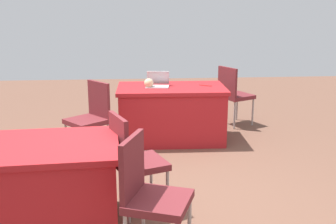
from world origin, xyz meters
TOP-DOWN VIEW (x-y plane):
  - ground_plane at (0.00, 0.00)m, footprint 14.40×14.40m
  - table_foreground at (-0.32, -2.11)m, footprint 1.52×0.91m
  - table_mid_left at (1.15, 0.27)m, footprint 1.72×1.03m
  - chair_near_front at (-1.37, -2.78)m, footprint 0.59×0.59m
  - chair_tucked_left at (0.21, -0.02)m, footprint 0.57×0.57m
  - chair_tucked_right at (0.74, -1.56)m, footprint 0.62×0.62m
  - chair_aisle at (0.09, 0.76)m, footprint 0.56×0.56m
  - laptop_silver at (-0.13, -2.14)m, footprint 0.35×0.33m
  - yarn_ball at (-0.01, -2.07)m, footprint 0.13×0.13m
  - scissors_red at (-0.81, -2.15)m, footprint 0.17×0.13m

SIDE VIEW (x-z plane):
  - ground_plane at x=0.00m, z-range 0.00..0.00m
  - table_foreground at x=-0.32m, z-range 0.00..0.78m
  - table_mid_left at x=1.15m, z-range 0.00..0.78m
  - chair_tucked_left at x=0.21m, z-range 0.07..1.01m
  - chair_tucked_right at x=0.74m, z-range 0.07..1.01m
  - chair_near_front at x=-1.37m, z-range 0.07..1.02m
  - chair_aisle at x=0.09m, z-range 0.08..1.05m
  - scissors_red at x=-0.81m, z-range 0.78..0.79m
  - laptop_silver at x=-0.13m, z-range 0.71..0.92m
  - yarn_ball at x=-0.01m, z-range 0.78..0.90m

